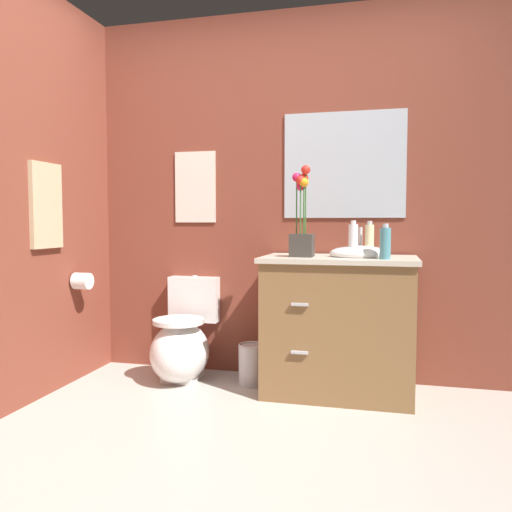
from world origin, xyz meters
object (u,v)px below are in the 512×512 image
Objects in this scene: toilet at (182,344)px; soap_bottle at (353,240)px; trash_bin at (252,364)px; wall_poster at (195,187)px; lotion_bottle at (369,240)px; flower_vase at (302,226)px; toilet_paper_roll at (82,281)px; vanity_cabinet at (339,324)px; hand_wash_bottle at (385,243)px; hanging_towel at (46,206)px; wall_mirror at (344,165)px.

soap_bottle is (1.14, -0.07, 0.72)m from toilet.
toilet reaches higher than trash_bin.
toilet is 1.11m from wall_poster.
lotion_bottle is at bearing 3.28° from toilet.
flower_vase is 0.98m from trash_bin.
toilet_paper_roll is (-0.63, -0.46, -0.64)m from wall_poster.
vanity_cabinet is 0.65m from flower_vase.
flower_vase is at bearing -23.39° from wall_poster.
flower_vase is at bearing 169.33° from hand_wash_bottle.
flower_vase is 1.56m from hanging_towel.
soap_bottle is 1.79m from toilet_paper_roll.
soap_bottle reaches higher than hand_wash_bottle.
toilet is 3.13× the size of lotion_bottle.
vanity_cabinet is at bearing 149.86° from hand_wash_bottle.
flower_vase is at bearing -175.86° from soap_bottle.
trash_bin is 0.54× the size of wall_poster.
hand_wash_bottle is (1.32, -0.18, 0.71)m from toilet.
trash_bin is 0.52× the size of hanging_towel.
wall_mirror is at bearing 58.05° from flower_vase.
hanging_towel is at bearing -145.04° from toilet.
wall_poster is (-0.83, 0.36, 0.27)m from flower_vase.
toilet is 3.10× the size of soap_bottle.
vanity_cabinet is 1.71m from toilet_paper_roll.
hanging_towel reaches higher than hand_wash_bottle.
hanging_towel reaches higher than lotion_bottle.
flower_vase is at bearing -164.24° from vanity_cabinet.
hanging_towel reaches higher than flower_vase.
soap_bottle reaches higher than toilet_paper_roll.
wall_poster is 1.06m from wall_mirror.
toilet_paper_roll is at bearing 78.94° from hanging_towel.
toilet_paper_roll reaches higher than toilet.
wall_poster reaches higher than toilet_paper_roll.
toilet is 2.54× the size of trash_bin.
lotion_bottle is at bearing 21.82° from flower_vase.
hanging_towel reaches higher than vanity_cabinet.
flower_vase is 0.70× the size of wall_mirror.
wall_mirror is at bearing 23.27° from hanging_towel.
wall_mirror reaches higher than toilet_paper_roll.
soap_bottle is 1.24m from wall_poster.
flower_vase reaches higher than trash_bin.
wall_poster reaches higher than trash_bin.
lotion_bottle is at bearing 110.67° from hand_wash_bottle.
wall_poster is 0.63× the size of wall_mirror.
hand_wash_bottle reaches higher than toilet.
vanity_cabinet is 9.45× the size of toilet_paper_roll.
hand_wash_bottle is at bearing -7.90° from toilet.
trash_bin is at bearing -175.48° from lotion_bottle.
wall_poster reaches higher than hand_wash_bottle.
hand_wash_bottle is 1.45m from wall_poster.
vanity_cabinet is at bearing 5.77° from toilet_paper_roll.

